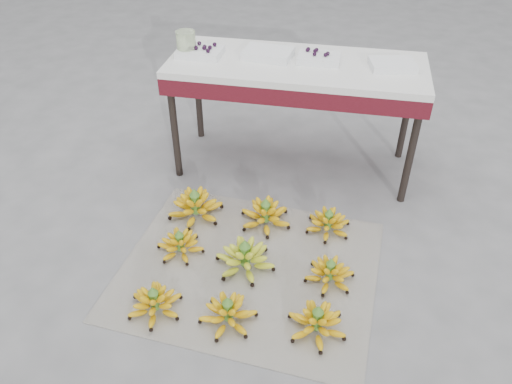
% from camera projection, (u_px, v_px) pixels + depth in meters
% --- Properties ---
extents(ground, '(60.00, 60.00, 0.00)m').
position_uv_depth(ground, '(259.00, 274.00, 2.48)').
color(ground, '#5F5F61').
rests_on(ground, ground).
extents(newspaper_mat, '(1.33, 1.15, 0.01)m').
position_uv_depth(newspaper_mat, '(249.00, 269.00, 2.51)').
color(newspaper_mat, silver).
rests_on(newspaper_mat, ground).
extents(bunch_front_left, '(0.33, 0.33, 0.15)m').
position_uv_depth(bunch_front_left, '(155.00, 303.00, 2.26)').
color(bunch_front_left, yellow).
rests_on(bunch_front_left, newspaper_mat).
extents(bunch_front_center, '(0.27, 0.27, 0.16)m').
position_uv_depth(bunch_front_center, '(228.00, 313.00, 2.21)').
color(bunch_front_center, yellow).
rests_on(bunch_front_center, newspaper_mat).
extents(bunch_front_right, '(0.34, 0.34, 0.16)m').
position_uv_depth(bunch_front_right, '(317.00, 322.00, 2.17)').
color(bunch_front_right, yellow).
rests_on(bunch_front_right, newspaper_mat).
extents(bunch_mid_left, '(0.31, 0.31, 0.15)m').
position_uv_depth(bunch_mid_left, '(180.00, 244.00, 2.57)').
color(bunch_mid_left, yellow).
rests_on(bunch_mid_left, newspaper_mat).
extents(bunch_mid_center, '(0.37, 0.37, 0.18)m').
position_uv_depth(bunch_mid_center, '(245.00, 258.00, 2.48)').
color(bunch_mid_center, '#93B11F').
rests_on(bunch_mid_center, newspaper_mat).
extents(bunch_mid_right, '(0.26, 0.26, 0.15)m').
position_uv_depth(bunch_mid_right, '(330.00, 273.00, 2.41)').
color(bunch_mid_right, yellow).
rests_on(bunch_mid_right, newspaper_mat).
extents(bunch_back_left, '(0.34, 0.34, 0.19)m').
position_uv_depth(bunch_back_left, '(196.00, 206.00, 2.80)').
color(bunch_back_left, yellow).
rests_on(bunch_back_left, newspaper_mat).
extents(bunch_back_center, '(0.36, 0.36, 0.17)m').
position_uv_depth(bunch_back_center, '(265.00, 215.00, 2.75)').
color(bunch_back_center, yellow).
rests_on(bunch_back_center, newspaper_mat).
extents(bunch_back_right, '(0.27, 0.27, 0.15)m').
position_uv_depth(bunch_back_right, '(328.00, 223.00, 2.70)').
color(bunch_back_right, yellow).
rests_on(bunch_back_right, newspaper_mat).
extents(vendor_table, '(1.47, 0.59, 0.70)m').
position_uv_depth(vendor_table, '(296.00, 75.00, 2.88)').
color(vendor_table, black).
rests_on(vendor_table, ground).
extents(tray_far_left, '(0.26, 0.19, 0.06)m').
position_uv_depth(tray_far_left, '(200.00, 52.00, 2.89)').
color(tray_far_left, silver).
rests_on(tray_far_left, vendor_table).
extents(tray_left, '(0.29, 0.23, 0.04)m').
position_uv_depth(tray_left, '(268.00, 53.00, 2.87)').
color(tray_left, silver).
rests_on(tray_left, vendor_table).
extents(tray_right, '(0.24, 0.17, 0.06)m').
position_uv_depth(tray_right, '(319.00, 58.00, 2.83)').
color(tray_right, silver).
rests_on(tray_right, vendor_table).
extents(tray_far_right, '(0.28, 0.22, 0.04)m').
position_uv_depth(tray_far_right, '(393.00, 65.00, 2.75)').
color(tray_far_right, silver).
rests_on(tray_far_right, vendor_table).
extents(glass_jar, '(0.14, 0.14, 0.14)m').
position_uv_depth(glass_jar, '(186.00, 43.00, 2.87)').
color(glass_jar, '#D9EEBD').
rests_on(glass_jar, vendor_table).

